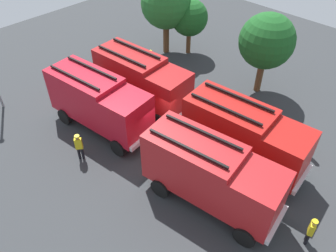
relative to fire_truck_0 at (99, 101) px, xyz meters
name	(u,v)px	position (x,y,z in m)	size (l,w,h in m)	color
ground_plane	(168,143)	(4.21, 1.91, -2.15)	(47.69, 47.69, 0.00)	#2D3033
fire_truck_0	(99,101)	(0.00, 0.00, 0.00)	(7.44, 3.44, 3.88)	#AF1222
fire_truck_1	(211,173)	(8.80, 0.25, 0.00)	(7.48, 3.59, 3.88)	#AA1C1F
fire_truck_2	(142,79)	(0.08, 3.57, 0.00)	(7.37, 3.22, 3.88)	maroon
fire_truck_3	(244,134)	(8.34, 3.79, 0.00)	(7.41, 3.33, 3.88)	#A21613
firefighter_0	(311,230)	(13.70, 1.58, -1.19)	(0.37, 0.48, 1.72)	black
firefighter_1	(151,59)	(-3.08, 7.37, -1.24)	(0.48, 0.41, 1.64)	black
firefighter_2	(79,146)	(1.41, -2.66, -1.12)	(0.45, 0.48, 1.82)	black
firefighter_3	(310,141)	(10.89, 7.19, -1.17)	(0.47, 0.36, 1.75)	black
tree_0	(166,4)	(-4.20, 10.35, 2.19)	(4.16, 4.16, 6.45)	brown
tree_1	(190,18)	(-2.66, 11.59, 1.07)	(3.09, 3.09, 4.79)	brown
tree_2	(267,41)	(5.02, 10.84, 1.88)	(3.87, 3.87, 6.00)	brown
traffic_cone_1	(238,123)	(6.50, 6.20, -1.79)	(0.51, 0.51, 0.73)	#F2600C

